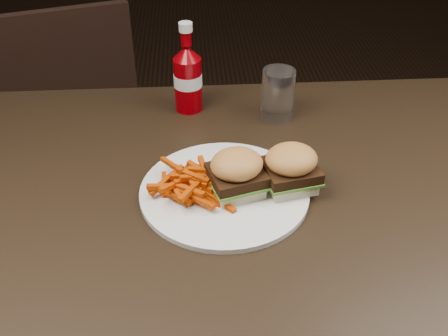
{
  "coord_description": "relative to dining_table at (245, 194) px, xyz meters",
  "views": [
    {
      "loc": [
        -0.09,
        -0.75,
        1.34
      ],
      "look_at": [
        -0.04,
        -0.01,
        0.8
      ],
      "focal_mm": 42.0,
      "sensor_mm": 36.0,
      "label": 1
    }
  ],
  "objects": [
    {
      "name": "sandwich_half_a",
      "position": [
        -0.02,
        -0.03,
        0.04
      ],
      "size": [
        0.1,
        0.1,
        0.02
      ],
      "primitive_type": "cube",
      "rotation": [
        0.0,
        0.0,
        0.29
      ],
      "color": "beige",
      "rests_on": "plate"
    },
    {
      "name": "plate",
      "position": [
        -0.04,
        -0.02,
        0.03
      ],
      "size": [
        0.3,
        0.3,
        0.01
      ],
      "primitive_type": "cylinder",
      "color": "white",
      "rests_on": "dining_table"
    },
    {
      "name": "sandwich_half_b",
      "position": [
        0.08,
        -0.02,
        0.04
      ],
      "size": [
        0.1,
        0.09,
        0.02
      ],
      "primitive_type": "cube",
      "rotation": [
        0.0,
        0.0,
        0.2
      ],
      "color": "#F5E7C0",
      "rests_on": "plate"
    },
    {
      "name": "dining_table",
      "position": [
        0.0,
        0.0,
        0.0
      ],
      "size": [
        1.2,
        0.8,
        0.04
      ],
      "primitive_type": "cube",
      "color": "black",
      "rests_on": "ground"
    },
    {
      "name": "ketchup_bottle",
      "position": [
        -0.1,
        0.29,
        0.08
      ],
      "size": [
        0.06,
        0.06,
        0.12
      ],
      "primitive_type": "cylinder",
      "rotation": [
        0.0,
        0.0,
        -0.02
      ],
      "color": "#7E0006",
      "rests_on": "dining_table"
    },
    {
      "name": "fries_pile",
      "position": [
        -0.09,
        -0.02,
        0.05
      ],
      "size": [
        0.14,
        0.14,
        0.05
      ],
      "primitive_type": null,
      "rotation": [
        0.0,
        0.0,
        -0.15
      ],
      "color": "#AC3200",
      "rests_on": "plate"
    },
    {
      "name": "chair_far",
      "position": [
        -0.5,
        0.8,
        -0.3
      ],
      "size": [
        0.51,
        0.51,
        0.04
      ],
      "primitive_type": "cube",
      "rotation": [
        0.0,
        0.0,
        3.44
      ],
      "color": "black",
      "rests_on": "ground"
    },
    {
      "name": "tumbler",
      "position": [
        0.09,
        0.24,
        0.08
      ],
      "size": [
        0.09,
        0.09,
        0.11
      ],
      "primitive_type": "cylinder",
      "rotation": [
        0.0,
        0.0,
        0.39
      ],
      "color": "white",
      "rests_on": "dining_table"
    }
  ]
}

